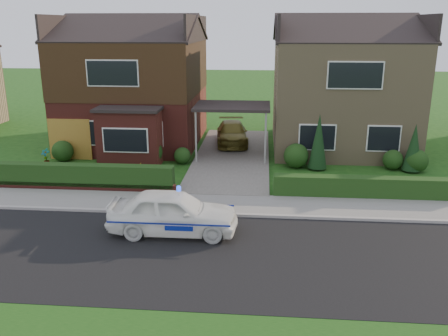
# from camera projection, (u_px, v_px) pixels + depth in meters

# --- Properties ---
(ground) EXTENTS (120.00, 120.00, 0.00)m
(ground) POSITION_uv_depth(u_px,v_px,m) (208.00, 255.00, 14.33)
(ground) COLOR #164412
(ground) RESTS_ON ground
(road) EXTENTS (60.00, 6.00, 0.02)m
(road) POSITION_uv_depth(u_px,v_px,m) (208.00, 255.00, 14.33)
(road) COLOR black
(road) RESTS_ON ground
(kerb) EXTENTS (60.00, 0.16, 0.12)m
(kerb) POSITION_uv_depth(u_px,v_px,m) (217.00, 214.00, 17.22)
(kerb) COLOR #9E9993
(kerb) RESTS_ON ground
(sidewalk) EXTENTS (60.00, 2.00, 0.10)m
(sidewalk) POSITION_uv_depth(u_px,v_px,m) (220.00, 204.00, 18.23)
(sidewalk) COLOR slate
(sidewalk) RESTS_ON ground
(driveway) EXTENTS (3.80, 12.00, 0.12)m
(driveway) POSITION_uv_depth(u_px,v_px,m) (232.00, 156.00, 24.80)
(driveway) COLOR #666059
(driveway) RESTS_ON ground
(house_left) EXTENTS (7.50, 9.53, 7.25)m
(house_left) POSITION_uv_depth(u_px,v_px,m) (135.00, 77.00, 26.94)
(house_left) COLOR maroon
(house_left) RESTS_ON ground
(house_right) EXTENTS (7.50, 8.06, 7.25)m
(house_right) POSITION_uv_depth(u_px,v_px,m) (341.00, 81.00, 26.13)
(house_right) COLOR #9E8761
(house_right) RESTS_ON ground
(carport_link) EXTENTS (3.80, 3.00, 2.77)m
(carport_link) POSITION_uv_depth(u_px,v_px,m) (232.00, 107.00, 24.00)
(carport_link) COLOR black
(carport_link) RESTS_ON ground
(garage_door) EXTENTS (2.20, 0.10, 2.10)m
(garage_door) POSITION_uv_depth(u_px,v_px,m) (70.00, 139.00, 24.19)
(garage_door) COLOR #8E5B1F
(garage_door) RESTS_ON ground
(dwarf_wall) EXTENTS (7.70, 0.25, 0.36)m
(dwarf_wall) POSITION_uv_depth(u_px,v_px,m) (85.00, 187.00, 19.80)
(dwarf_wall) COLOR maroon
(dwarf_wall) RESTS_ON ground
(hedge_left) EXTENTS (7.50, 0.55, 0.90)m
(hedge_left) POSITION_uv_depth(u_px,v_px,m) (87.00, 189.00, 20.00)
(hedge_left) COLOR black
(hedge_left) RESTS_ON ground
(hedge_right) EXTENTS (7.50, 0.55, 0.80)m
(hedge_right) POSITION_uv_depth(u_px,v_px,m) (367.00, 199.00, 18.96)
(hedge_right) COLOR black
(hedge_right) RESTS_ON ground
(shrub_left_far) EXTENTS (1.08, 1.08, 1.08)m
(shrub_left_far) POSITION_uv_depth(u_px,v_px,m) (63.00, 151.00, 23.92)
(shrub_left_far) COLOR black
(shrub_left_far) RESTS_ON ground
(shrub_left_mid) EXTENTS (1.32, 1.32, 1.32)m
(shrub_left_mid) POSITION_uv_depth(u_px,v_px,m) (149.00, 152.00, 23.33)
(shrub_left_mid) COLOR black
(shrub_left_mid) RESTS_ON ground
(shrub_left_near) EXTENTS (0.84, 0.84, 0.84)m
(shrub_left_near) POSITION_uv_depth(u_px,v_px,m) (182.00, 156.00, 23.55)
(shrub_left_near) COLOR black
(shrub_left_near) RESTS_ON ground
(shrub_right_near) EXTENTS (1.20, 1.20, 1.20)m
(shrub_right_near) POSITION_uv_depth(u_px,v_px,m) (296.00, 156.00, 22.86)
(shrub_right_near) COLOR black
(shrub_right_near) RESTS_ON ground
(shrub_right_mid) EXTENTS (0.96, 0.96, 0.96)m
(shrub_right_mid) POSITION_uv_depth(u_px,v_px,m) (393.00, 160.00, 22.62)
(shrub_right_mid) COLOR black
(shrub_right_mid) RESTS_ON ground
(shrub_right_far) EXTENTS (1.08, 1.08, 1.08)m
(shrub_right_far) POSITION_uv_depth(u_px,v_px,m) (417.00, 161.00, 22.23)
(shrub_right_far) COLOR black
(shrub_right_far) RESTS_ON ground
(conifer_a) EXTENTS (0.90, 0.90, 2.60)m
(conifer_a) POSITION_uv_depth(u_px,v_px,m) (318.00, 143.00, 22.38)
(conifer_a) COLOR black
(conifer_a) RESTS_ON ground
(conifer_b) EXTENTS (0.90, 0.90, 2.20)m
(conifer_b) POSITION_uv_depth(u_px,v_px,m) (414.00, 149.00, 22.09)
(conifer_b) COLOR black
(conifer_b) RESTS_ON ground
(police_car) EXTENTS (3.94, 4.30, 1.62)m
(police_car) POSITION_uv_depth(u_px,v_px,m) (173.00, 212.00, 15.65)
(police_car) COLOR white
(police_car) RESTS_ON ground
(driveway_car) EXTENTS (2.11, 4.33, 1.21)m
(driveway_car) POSITION_uv_depth(u_px,v_px,m) (232.00, 133.00, 27.02)
(driveway_car) COLOR brown
(driveway_car) RESTS_ON driveway
(potted_plant_a) EXTENTS (0.52, 0.42, 0.86)m
(potted_plant_a) POSITION_uv_depth(u_px,v_px,m) (46.00, 157.00, 23.19)
(potted_plant_a) COLOR gray
(potted_plant_a) RESTS_ON ground
(potted_plant_b) EXTENTS (0.47, 0.46, 0.66)m
(potted_plant_b) POSITION_uv_depth(u_px,v_px,m) (138.00, 170.00, 21.50)
(potted_plant_b) COLOR gray
(potted_plant_b) RESTS_ON ground
(potted_plant_c) EXTENTS (0.54, 0.54, 0.82)m
(potted_plant_c) POSITION_uv_depth(u_px,v_px,m) (115.00, 177.00, 20.31)
(potted_plant_c) COLOR gray
(potted_plant_c) RESTS_ON ground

